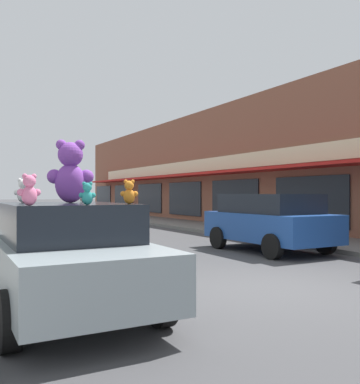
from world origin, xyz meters
The scene contains 10 objects.
ground_plane centered at (0.00, 0.00, 0.00)m, with size 260.00×260.00×0.00m, color #424244.
storefront_row centered at (13.58, 13.96, 3.20)m, with size 13.14×40.68×6.40m.
plush_art_car centered at (-3.47, 0.25, 0.83)m, with size 2.04×4.49×1.56m.
teddy_bear_giant centered at (-3.32, 0.47, 2.02)m, with size 0.73×0.51×0.96m.
teddy_bear_cream centered at (-2.92, 1.19, 1.70)m, with size 0.21×0.13×0.29m.
teddy_bear_pink centered at (-4.14, -0.88, 1.74)m, with size 0.28×0.18×0.37m.
teddy_bear_orange centered at (-2.79, -0.60, 1.72)m, with size 0.25×0.19×0.33m.
teddy_bear_teal centered at (-3.44, -0.85, 1.70)m, with size 0.22×0.15×0.29m.
teddy_bear_white centered at (-3.93, 0.92, 1.74)m, with size 0.28×0.18×0.38m.
parked_car_far_center centered at (3.37, 3.75, 0.92)m, with size 2.13×4.06×1.69m.
Camera 1 is at (-4.97, -6.05, 1.70)m, focal length 40.00 mm.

